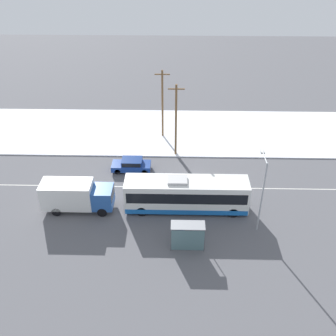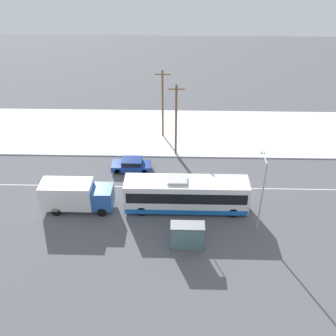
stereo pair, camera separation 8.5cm
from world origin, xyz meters
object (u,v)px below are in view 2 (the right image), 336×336
Objects in this scene: box_truck at (76,195)px; sedan_car at (132,164)px; city_bus at (186,194)px; utility_pole_roadside at (176,120)px; utility_pole_snowlot at (163,103)px; bus_shelter at (188,234)px; pedestrian_at_stop at (181,228)px; streetlamp at (262,186)px.

box_truck is 8.23m from sedan_car.
city_bus is 1.33× the size of utility_pole_roadside.
bus_shelter is at bearing -82.06° from utility_pole_snowlot.
sedan_car is at bearing 116.36° from bus_shelter.
city_bus reaches higher than bus_shelter.
bus_shelter is (10.42, -5.09, 0.03)m from box_truck.
sedan_car is 1.50× the size of bus_shelter.
bus_shelter is 20.28m from utility_pole_snowlot.
pedestrian_at_stop is (-0.53, -4.03, -0.57)m from city_bus.
utility_pole_snowlot is (-9.06, 16.83, 0.02)m from streetlamp.
utility_pole_snowlot reaches higher than box_truck.
bus_shelter reaches higher than pedestrian_at_stop.
bus_shelter is 7.53m from streetlamp.
utility_pole_roadside is at bearing 94.13° from bus_shelter.
bus_shelter is (0.04, -5.38, 0.00)m from city_bus.
utility_pole_roadside is (-1.11, 15.37, 2.84)m from bus_shelter.
streetlamp is 0.82× the size of utility_pole_roadside.
box_truck is at bearing -178.39° from city_bus.
pedestrian_at_stop is 1.57m from bus_shelter.
city_bus is 4.08× the size of bus_shelter.
city_bus is at bearing 131.90° from sedan_car.
sedan_car is 0.60× the size of streetlamp.
utility_pole_roadside is (4.80, 3.45, 3.75)m from sedan_car.
utility_pole_roadside is (-1.07, 9.99, 2.85)m from city_bus.
pedestrian_at_stop is 18.97m from utility_pole_snowlot.
box_truck reaches higher than bus_shelter.
streetlamp is at bearing -6.97° from box_truck.
utility_pole_snowlot is at bearing 96.79° from pedestrian_at_stop.
streetlamp is (6.85, 1.70, 3.39)m from pedestrian_at_stop.
bus_shelter is at bearing -154.11° from streetlamp.
box_truck is 2.36× the size of bus_shelter.
utility_pole_roadside reaches higher than city_bus.
sedan_car is 9.34m from utility_pole_snowlot.
utility_pole_snowlot is (3.14, 7.96, 3.74)m from sedan_car.
utility_pole_snowlot reaches higher than streetlamp.
city_bus is at bearing 90.42° from bus_shelter.
bus_shelter is (0.56, -1.35, 0.58)m from pedestrian_at_stop.
utility_pole_snowlot is at bearing 100.67° from city_bus.
city_bus is 10.38m from box_truck.
utility_pole_snowlot is at bearing 118.28° from streetlamp.
streetlamp reaches higher than sedan_car.
city_bus is 6.44× the size of pedestrian_at_stop.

